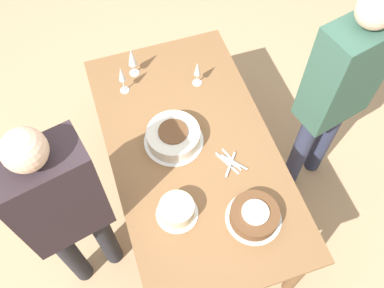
# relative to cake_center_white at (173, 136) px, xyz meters

# --- Properties ---
(ground_plane) EXTENTS (12.00, 12.00, 0.00)m
(ground_plane) POSITION_rel_cake_center_white_xyz_m (-0.08, -0.09, -0.79)
(ground_plane) COLOR tan
(dining_table) EXTENTS (1.70, 0.94, 0.74)m
(dining_table) POSITION_rel_cake_center_white_xyz_m (-0.08, -0.09, -0.15)
(dining_table) COLOR brown
(dining_table) RESTS_ON ground_plane
(cake_center_white) EXTENTS (0.35, 0.35, 0.11)m
(cake_center_white) POSITION_rel_cake_center_white_xyz_m (0.00, 0.00, 0.00)
(cake_center_white) COLOR white
(cake_center_white) RESTS_ON dining_table
(cake_front_chocolate) EXTENTS (0.30, 0.30, 0.09)m
(cake_front_chocolate) POSITION_rel_cake_center_white_xyz_m (-0.59, -0.26, -0.01)
(cake_front_chocolate) COLOR white
(cake_front_chocolate) RESTS_ON dining_table
(cake_back_decorated) EXTENTS (0.22, 0.22, 0.10)m
(cake_back_decorated) POSITION_rel_cake_center_white_xyz_m (-0.44, 0.12, 0.00)
(cake_back_decorated) COLOR white
(cake_back_decorated) RESTS_ON dining_table
(wine_glass_near) EXTENTS (0.06, 0.06, 0.19)m
(wine_glass_near) POSITION_rel_cake_center_white_xyz_m (0.37, -0.27, 0.07)
(wine_glass_near) COLOR silver
(wine_glass_near) RESTS_ON dining_table
(wine_glass_far) EXTENTS (0.06, 0.06, 0.21)m
(wine_glass_far) POSITION_rel_cake_center_white_xyz_m (0.45, 0.18, 0.09)
(wine_glass_far) COLOR silver
(wine_glass_far) RESTS_ON dining_table
(wine_glass_extra) EXTENTS (0.06, 0.06, 0.22)m
(wine_glass_extra) POSITION_rel_cake_center_white_xyz_m (0.57, 0.09, 0.09)
(wine_glass_extra) COLOR silver
(wine_glass_extra) RESTS_ON dining_table
(fork_pile) EXTENTS (0.19, 0.14, 0.01)m
(fork_pile) POSITION_rel_cake_center_white_xyz_m (-0.24, -0.26, -0.04)
(fork_pile) COLOR silver
(fork_pile) RESTS_ON dining_table
(person_cutting) EXTENTS (0.31, 0.44, 1.65)m
(person_cutting) POSITION_rel_cake_center_white_xyz_m (-0.12, -0.93, 0.21)
(person_cutting) COLOR #2D334C
(person_cutting) RESTS_ON ground_plane
(person_watching) EXTENTS (0.30, 0.44, 1.60)m
(person_watching) POSITION_rel_cake_center_white_xyz_m (-0.33, 0.64, 0.18)
(person_watching) COLOR #232328
(person_watching) RESTS_ON ground_plane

